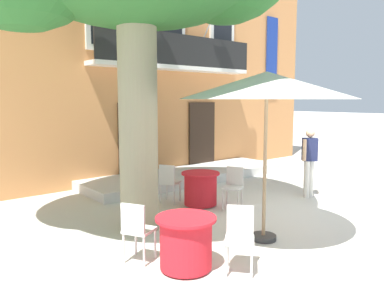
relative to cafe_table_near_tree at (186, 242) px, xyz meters
name	(u,v)px	position (x,y,z in m)	size (l,w,h in m)	color
ground_plane	(302,211)	(3.73, 0.62, -0.39)	(120.00, 120.00, 0.00)	beige
building_facade	(136,60)	(3.90, 7.61, 3.36)	(13.00, 5.09, 7.50)	#CC844C
entrance_step_platform	(189,175)	(3.90, 4.69, -0.27)	(6.51, 1.85, 0.25)	silver
cafe_table_near_tree	(186,242)	(0.00, 0.00, 0.00)	(0.86, 0.86, 0.76)	red
cafe_chair_near_tree_0	(137,228)	(-0.42, 0.63, 0.14)	(0.54, 0.54, 0.91)	silver
cafe_chair_near_tree_1	(240,234)	(0.55, -0.51, 0.14)	(0.56, 0.56, 0.91)	silver
cafe_table_middle	(200,188)	(2.31, 2.34, 0.00)	(0.86, 0.86, 0.76)	red
cafe_chair_middle_0	(234,185)	(2.73, 1.71, 0.14)	(0.54, 0.54, 0.91)	silver
cafe_chair_middle_1	(169,181)	(1.88, 2.96, 0.14)	(0.54, 0.54, 0.91)	silver
cafe_umbrella	(267,86)	(1.74, 0.04, 2.22)	(2.90, 2.90, 2.85)	#997A56
pedestrian_near_entrance	(309,159)	(4.85, 1.20, 0.57)	(0.53, 0.39, 1.70)	silver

